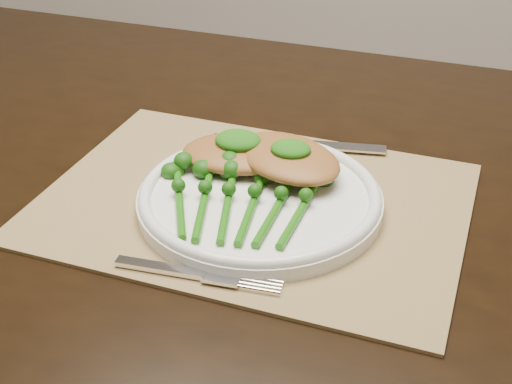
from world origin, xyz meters
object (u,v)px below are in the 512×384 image
(dinner_plate, at_px, (260,197))
(chicken_fillet_left, at_px, (241,153))
(placemat, at_px, (253,202))
(dining_table, at_px, (236,367))
(broccolini_bundle, at_px, (239,207))

(dinner_plate, bearing_deg, chicken_fillet_left, 125.21)
(placemat, height_order, dinner_plate, dinner_plate)
(dining_table, xyz_separation_m, placemat, (0.06, -0.09, 0.38))
(dining_table, distance_m, placemat, 0.39)
(placemat, height_order, chicken_fillet_left, chicken_fillet_left)
(dining_table, bearing_deg, dinner_plate, -52.61)
(placemat, relative_size, dinner_plate, 1.73)
(dining_table, xyz_separation_m, dinner_plate, (0.07, -0.10, 0.39))
(placemat, xyz_separation_m, dinner_plate, (0.01, -0.01, 0.02))
(placemat, bearing_deg, broccolini_bundle, -88.31)
(dinner_plate, bearing_deg, dining_table, 124.95)
(placemat, distance_m, dinner_plate, 0.02)
(chicken_fillet_left, bearing_deg, dinner_plate, -67.51)
(dining_table, relative_size, placemat, 3.35)
(dining_table, relative_size, broccolini_bundle, 8.22)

